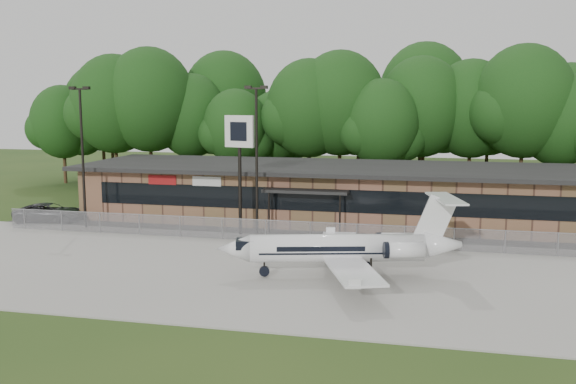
% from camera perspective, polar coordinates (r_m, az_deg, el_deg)
% --- Properties ---
extents(ground, '(160.00, 160.00, 0.00)m').
position_cam_1_polar(ground, '(27.44, -2.13, -11.69)').
color(ground, '#254217').
rests_on(ground, ground).
extents(apron, '(64.00, 18.00, 0.08)m').
position_cam_1_polar(apron, '(34.84, 1.36, -7.24)').
color(apron, '#9E9B93').
rests_on(apron, ground).
extents(parking_lot, '(50.00, 9.00, 0.06)m').
position_cam_1_polar(parking_lot, '(45.85, 4.31, -3.48)').
color(parking_lot, '#383835').
rests_on(parking_lot, ground).
extents(terminal, '(41.00, 11.65, 4.30)m').
position_cam_1_polar(terminal, '(49.80, 5.12, -0.04)').
color(terminal, '#8C5B46').
rests_on(terminal, ground).
extents(fence, '(46.00, 0.04, 1.52)m').
position_cam_1_polar(fence, '(41.35, 3.36, -3.71)').
color(fence, gray).
rests_on(fence, ground).
extents(treeline, '(72.00, 12.00, 15.00)m').
position_cam_1_polar(treeline, '(67.24, 7.36, 6.64)').
color(treeline, '#143A12').
rests_on(treeline, ground).
extents(light_pole_left, '(1.55, 0.30, 10.23)m').
position_cam_1_polar(light_pole_left, '(48.37, -17.82, 3.88)').
color(light_pole_left, black).
rests_on(light_pole_left, ground).
extents(light_pole_mid, '(1.55, 0.30, 10.23)m').
position_cam_1_polar(light_pole_mid, '(43.16, -2.81, 3.78)').
color(light_pole_mid, black).
rests_on(light_pole_mid, ground).
extents(business_jet, '(12.92, 11.61, 4.38)m').
position_cam_1_polar(business_jet, '(33.87, 5.19, -5.07)').
color(business_jet, white).
rests_on(business_jet, ground).
extents(suv, '(5.65, 3.58, 1.45)m').
position_cam_1_polar(suv, '(52.32, -20.41, -1.74)').
color(suv, '#2B2B2D').
rests_on(suv, ground).
extents(pole_sign, '(2.16, 0.71, 8.25)m').
position_cam_1_polar(pole_sign, '(43.79, -4.34, 4.27)').
color(pole_sign, black).
rests_on(pole_sign, ground).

